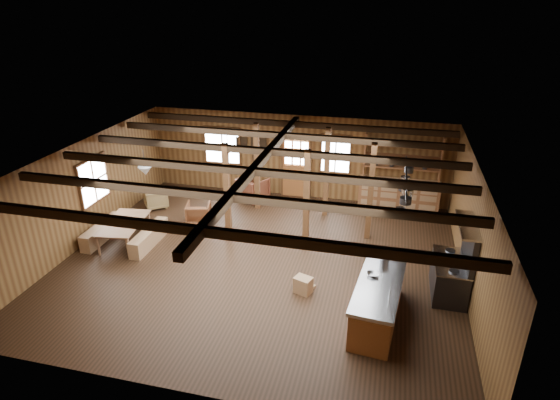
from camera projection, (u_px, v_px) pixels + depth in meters
The scene contains 22 objects.
room at pixel (259, 213), 11.58m from camera, with size 10.04×9.04×2.84m.
ceiling_joists at pixel (260, 162), 11.22m from camera, with size 9.80×8.82×0.18m.
timber_posts at pixel (297, 184), 13.31m from camera, with size 3.95×2.35×2.80m.
back_door at pixel (296, 172), 15.74m from camera, with size 1.02×0.08×2.15m.
window_back_left at pixel (222, 146), 16.02m from camera, with size 1.32×0.06×1.32m.
window_back_right at pixel (336, 154), 15.18m from camera, with size 1.02×0.06×1.32m.
window_left at pixel (93, 181), 13.02m from camera, with size 0.14×1.24×1.32m.
notice_boards at pixel (253, 147), 15.76m from camera, with size 1.08×0.03×0.90m.
back_counter at pixel (399, 191), 14.90m from camera, with size 2.55×0.60×2.45m.
pendant_lamps at pixel (189, 160), 12.61m from camera, with size 1.86×2.36×0.66m.
pot_rack at pixel (406, 187), 10.78m from camera, with size 0.41×3.00×0.46m.
kitchen_island at pixel (378, 301), 9.81m from camera, with size 1.13×2.58×1.20m.
step_stool at pixel (303, 285), 10.83m from camera, with size 0.44×0.31×0.39m, color olive.
commercial_range at pixel (453, 271), 10.62m from camera, with size 0.78×1.47×1.82m.
dining_table at pixel (126, 232), 12.97m from camera, with size 1.76×0.98×0.62m, color brown.
bench_wall at pixel (103, 232), 13.16m from camera, with size 0.32×1.71×0.47m, color olive.
bench_aisle at pixel (149, 237), 12.85m from camera, with size 0.32×1.71×0.47m, color olive.
armchair_a at pixel (199, 213), 14.06m from camera, with size 0.69×0.71×0.65m, color brown.
armchair_b at pixel (253, 189), 15.64m from camera, with size 0.84×0.87×0.79m, color brown.
armchair_c at pixel (156, 198), 15.11m from camera, with size 0.67×0.69×0.63m, color olive.
counter_pot at pixel (383, 260), 10.26m from camera, with size 0.27×0.27×0.16m, color silver.
bowl at pixel (373, 274), 9.83m from camera, with size 0.24×0.24×0.06m, color silver.
Camera 1 is at (2.99, -10.03, 6.39)m, focal length 30.00 mm.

